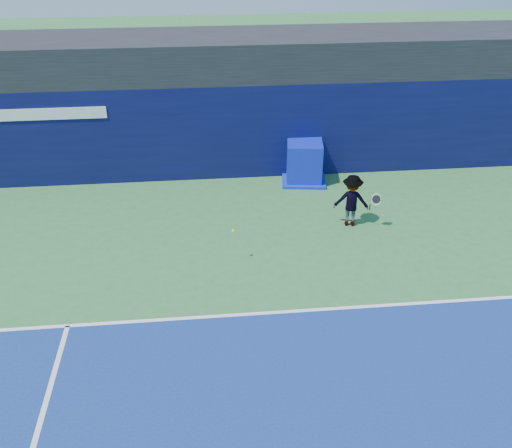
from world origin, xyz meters
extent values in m
plane|color=#337237|center=(0.00, 0.00, 0.00)|extent=(80.00, 80.00, 0.00)
cube|color=white|center=(0.00, 3.00, 0.01)|extent=(24.00, 0.10, 0.01)
cube|color=black|center=(0.00, 11.50, 3.60)|extent=(36.00, 3.00, 1.20)
cube|color=#0A0D3B|center=(0.00, 10.50, 1.50)|extent=(36.00, 1.00, 3.00)
cube|color=white|center=(-7.00, 9.99, 2.35)|extent=(4.50, 0.04, 0.35)
cube|color=#0C1AAF|center=(1.23, 9.61, 0.65)|extent=(1.23, 1.23, 1.31)
cube|color=#0D22B7|center=(1.23, 9.61, 0.04)|extent=(1.53, 1.53, 0.09)
imported|color=silver|center=(2.01, 6.67, 0.74)|extent=(1.06, 0.76, 1.48)
cylinder|color=black|center=(2.46, 6.42, 0.65)|extent=(0.07, 0.13, 0.23)
torus|color=silver|center=(2.60, 6.37, 0.90)|extent=(0.27, 0.15, 0.27)
cylinder|color=black|center=(2.60, 6.37, 0.90)|extent=(0.23, 0.12, 0.22)
sphere|color=#D2E319|center=(-1.32, 5.14, 0.88)|extent=(0.08, 0.08, 0.08)
camera|label=1|loc=(-1.98, -6.76, 7.88)|focal=40.00mm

